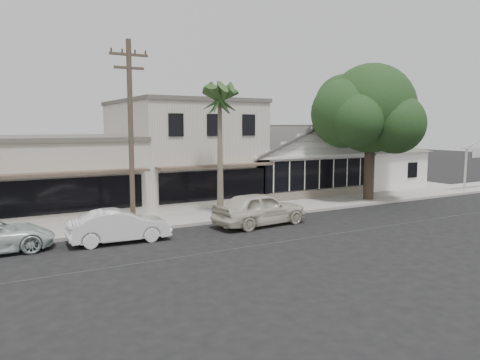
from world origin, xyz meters
TOP-DOWN VIEW (x-y plane):
  - ground at (0.00, 0.00)m, footprint 140.00×140.00m
  - sidewalk_north at (-8.00, 6.75)m, footprint 90.00×3.50m
  - corner_shop at (5.00, 12.47)m, footprint 10.40×8.60m
  - side_cottage at (13.20, 11.50)m, footprint 6.00×6.00m
  - row_building_near at (-3.00, 13.50)m, footprint 8.00×10.00m
  - row_building_midnear at (-12.00, 13.50)m, footprint 10.00×10.00m
  - utility_pole at (-9.00, 5.20)m, footprint 1.80×0.24m
  - car_0 at (-2.96, 3.41)m, footprint 5.18×2.47m
  - car_1 at (-10.13, 3.54)m, footprint 4.42×1.77m
  - shade_tree at (7.40, 6.52)m, footprint 8.22×7.43m
  - palm_east at (-3.87, 6.02)m, footprint 3.21×3.21m

SIDE VIEW (x-z plane):
  - ground at x=0.00m, z-range 0.00..0.00m
  - sidewalk_north at x=-8.00m, z-range 0.00..0.15m
  - car_1 at x=-10.13m, z-range 0.00..1.43m
  - car_0 at x=-2.96m, z-range 0.00..1.71m
  - side_cottage at x=13.20m, z-range 0.00..3.00m
  - row_building_midnear at x=-12.00m, z-range 0.00..4.20m
  - corner_shop at x=5.00m, z-range 0.07..5.17m
  - row_building_near at x=-3.00m, z-range 0.00..6.50m
  - utility_pole at x=-9.00m, z-range 0.29..9.29m
  - shade_tree at x=7.40m, z-range 1.44..10.56m
  - palm_east at x=-3.87m, z-range 2.71..10.39m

